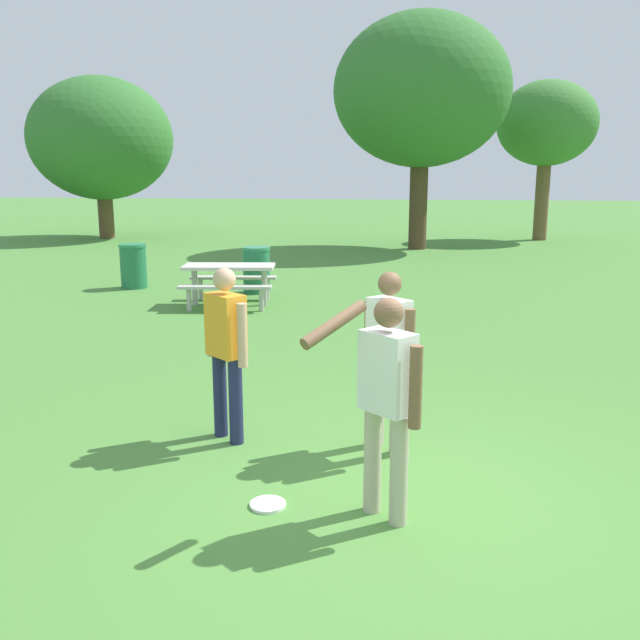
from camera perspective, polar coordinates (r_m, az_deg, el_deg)
ground_plane at (r=5.49m, az=6.66°, el=-14.81°), size 120.00×120.00×0.00m
person_thrower at (r=4.88m, az=5.49°, el=-6.03°), size 0.84×0.49×1.64m
person_catcher at (r=6.38m, az=-7.81°, el=-1.90°), size 0.48×0.43×1.64m
person_bystander at (r=6.12m, az=5.71°, el=-2.47°), size 0.46×0.46×1.64m
frisbee at (r=5.40m, az=-4.37°, el=-15.05°), size 0.28×0.28×0.03m
picnic_table_near at (r=13.12m, az=-7.56°, el=3.66°), size 1.86×1.61×0.77m
trash_can_beside_table at (r=15.52m, az=-15.26°, el=4.36°), size 0.59×0.59×0.96m
trash_can_further_along at (r=14.45m, az=-5.31°, el=4.18°), size 0.59×0.59×0.96m
tree_tall_left at (r=27.70m, az=-17.75°, el=14.14°), size 5.30×5.30×5.96m
tree_broad_center at (r=23.05m, az=8.45°, el=18.28°), size 5.59×5.59×7.38m
tree_far_right at (r=27.10m, az=18.35°, el=15.16°), size 3.58×3.58×5.74m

